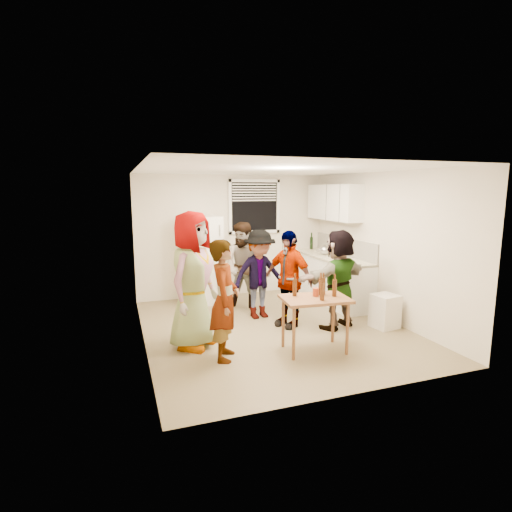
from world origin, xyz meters
name	(u,v)px	position (x,y,z in m)	size (l,w,h in m)	color
room	(273,328)	(0.00, 0.00, 0.00)	(4.00, 4.50, 2.50)	beige
window	(254,207)	(0.45, 2.21, 1.85)	(1.12, 0.10, 1.06)	white
refrigerator	(202,260)	(-0.75, 1.88, 0.85)	(0.70, 0.70, 1.70)	white
counter_lower	(331,279)	(1.70, 1.15, 0.43)	(0.60, 2.20, 0.86)	white
countertop	(332,257)	(1.70, 1.15, 0.88)	(0.64, 2.22, 0.04)	beige
backsplash	(344,246)	(1.99, 1.15, 1.08)	(0.03, 2.20, 0.36)	beige
upper_cabinets	(334,202)	(1.83, 1.35, 1.95)	(0.34, 1.60, 0.70)	white
kettle	(325,255)	(1.65, 1.34, 0.90)	(0.26, 0.21, 0.21)	silver
paper_towel	(334,257)	(1.68, 1.02, 0.90)	(0.13, 0.13, 0.28)	white
wine_bottle	(311,249)	(1.75, 2.12, 0.90)	(0.07, 0.07, 0.27)	black
beer_bottle_counter	(334,258)	(1.60, 0.89, 0.90)	(0.07, 0.07, 0.25)	#47230C
blue_cup	(339,262)	(1.49, 0.53, 0.90)	(0.09, 0.09, 0.13)	#1520B5
picture_frame	(334,250)	(1.92, 1.45, 0.98)	(0.02, 0.19, 0.15)	gold
trash_bin	(385,312)	(1.71, -0.56, 0.25)	(0.37, 0.37, 0.54)	silver
serving_table	(314,350)	(0.19, -1.03, 0.00)	(0.90, 0.60, 0.76)	brown
beer_bottle_table	(321,295)	(0.33, -0.94, 0.76)	(0.05, 0.05, 0.20)	#47230C
red_cup	(316,296)	(0.23, -0.97, 0.76)	(0.08, 0.08, 0.11)	#983416
guest_grey	(194,346)	(-1.34, -0.32, 0.00)	(0.94, 1.92, 0.61)	gray
guest_stripe	(225,358)	(-1.03, -0.86, 0.00)	(0.58, 1.58, 0.38)	#141933
guest_back_left	(245,310)	(-0.13, 1.09, 0.00)	(0.79, 1.63, 0.62)	brown
guest_back_right	(259,317)	(-0.02, 0.60, 0.00)	(0.99, 1.53, 0.57)	#3F3F44
guest_black	(288,325)	(0.27, 0.03, 0.00)	(0.92, 1.57, 0.38)	black
guest_orange	(337,327)	(1.00, -0.30, 0.00)	(1.47, 1.59, 0.47)	#E3755B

